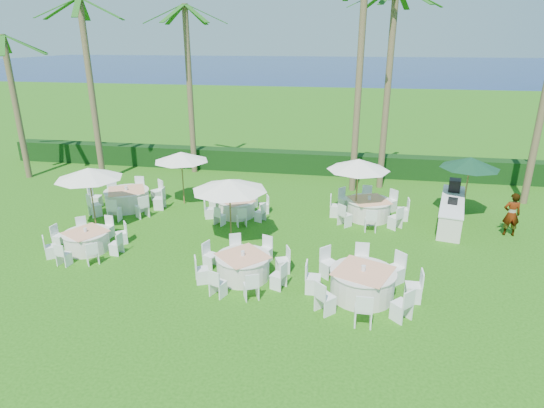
% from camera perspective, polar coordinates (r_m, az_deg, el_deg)
% --- Properties ---
extents(ground, '(120.00, 120.00, 0.00)m').
position_cam_1_polar(ground, '(15.71, -4.90, -8.00)').
color(ground, '#1B510D').
rests_on(ground, ground).
extents(hedge, '(34.00, 1.00, 1.20)m').
position_cam_1_polar(hedge, '(26.50, 1.69, 5.34)').
color(hedge, black).
rests_on(hedge, ground).
extents(ocean, '(260.00, 260.00, 0.00)m').
position_cam_1_polar(ocean, '(115.63, 8.59, 16.36)').
color(ocean, '#07204C').
rests_on(ocean, ground).
extents(banquet_table_a, '(2.87, 2.87, 0.88)m').
position_cam_1_polar(banquet_table_a, '(18.08, -22.21, -4.25)').
color(banquet_table_a, silver).
rests_on(banquet_table_a, ground).
extents(banquet_table_b, '(3.03, 3.03, 0.94)m').
position_cam_1_polar(banquet_table_b, '(14.94, -3.65, -7.74)').
color(banquet_table_b, silver).
rests_on(banquet_table_b, ground).
extents(banquet_table_c, '(3.44, 3.44, 1.03)m').
position_cam_1_polar(banquet_table_c, '(14.14, 11.28, -9.67)').
color(banquet_table_c, silver).
rests_on(banquet_table_c, ground).
extents(banquet_table_d, '(3.50, 3.50, 1.04)m').
position_cam_1_polar(banquet_table_d, '(21.80, -17.70, 0.65)').
color(banquet_table_d, silver).
rests_on(banquet_table_d, ground).
extents(banquet_table_e, '(2.77, 2.77, 0.87)m').
position_cam_1_polar(banquet_table_e, '(19.99, -4.44, -0.42)').
color(banquet_table_e, silver).
rests_on(banquet_table_e, ground).
extents(banquet_table_f, '(3.34, 3.34, 1.01)m').
position_cam_1_polar(banquet_table_f, '(20.07, 12.03, -0.54)').
color(banquet_table_f, silver).
rests_on(banquet_table_f, ground).
extents(umbrella_a, '(2.64, 2.64, 2.55)m').
position_cam_1_polar(umbrella_a, '(19.44, -22.03, 3.58)').
color(umbrella_a, brown).
rests_on(umbrella_a, ground).
extents(umbrella_b, '(2.84, 2.84, 2.51)m').
position_cam_1_polar(umbrella_b, '(16.81, -5.37, 2.40)').
color(umbrella_b, brown).
rests_on(umbrella_b, ground).
extents(umbrella_c, '(2.51, 2.51, 2.50)m').
position_cam_1_polar(umbrella_c, '(21.22, -11.34, 5.85)').
color(umbrella_c, brown).
rests_on(umbrella_c, ground).
extents(umbrella_d, '(2.62, 2.62, 2.68)m').
position_cam_1_polar(umbrella_d, '(19.20, 10.80, 4.89)').
color(umbrella_d, brown).
rests_on(umbrella_d, ground).
extents(umbrella_green, '(2.45, 2.45, 2.69)m').
position_cam_1_polar(umbrella_green, '(20.83, 23.62, 4.77)').
color(umbrella_green, brown).
rests_on(umbrella_green, ground).
extents(buffet_table, '(1.81, 4.44, 1.54)m').
position_cam_1_polar(buffet_table, '(20.59, 21.58, -0.73)').
color(buffet_table, silver).
rests_on(buffet_table, ground).
extents(staff_person, '(0.64, 0.42, 1.77)m').
position_cam_1_polar(staff_person, '(20.09, 27.85, -1.16)').
color(staff_person, gray).
rests_on(staff_person, ground).
extents(palm_a, '(4.40, 4.14, 9.21)m').
position_cam_1_polar(palm_a, '(25.69, -21.79, 13.62)').
color(palm_a, brown).
rests_on(palm_a, ground).
extents(palm_b, '(4.26, 4.37, 9.05)m').
position_cam_1_polar(palm_b, '(26.12, -10.32, 14.60)').
color(palm_b, brown).
rests_on(palm_b, ground).
extents(palm_c, '(4.40, 4.11, 10.06)m').
position_cam_1_polar(palm_c, '(22.67, 10.86, 15.06)').
color(palm_c, brown).
rests_on(palm_c, ground).
extents(palm_d, '(4.38, 4.23, 9.68)m').
position_cam_1_polar(palm_d, '(23.48, 14.37, 14.49)').
color(palm_d, brown).
rests_on(palm_d, ground).
extents(palm_f, '(4.41, 4.09, 7.55)m').
position_cam_1_polar(palm_f, '(28.22, -29.56, 11.18)').
color(palm_f, brown).
rests_on(palm_f, ground).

